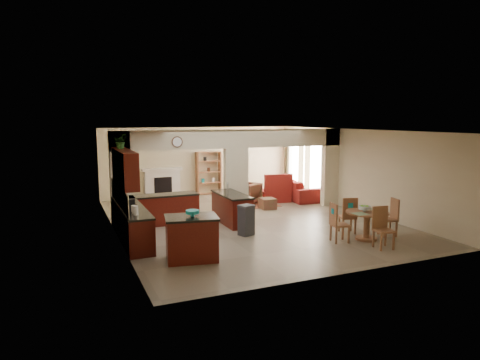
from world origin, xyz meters
name	(u,v)px	position (x,y,z in m)	size (l,w,h in m)	color
floor	(248,220)	(0.00, 0.00, 0.00)	(10.00, 10.00, 0.00)	#7A6B54
ceiling	(248,130)	(0.00, 0.00, 2.80)	(10.00, 10.00, 0.00)	white
wall_back	(199,161)	(0.00, 5.00, 1.40)	(8.00, 8.00, 0.00)	beige
wall_front	(350,207)	(0.00, -5.00, 1.40)	(8.00, 8.00, 0.00)	beige
wall_left	(114,184)	(-4.00, 0.00, 1.40)	(10.00, 10.00, 0.00)	beige
wall_right	(354,170)	(4.00, 0.00, 1.40)	(10.00, 10.00, 0.00)	beige
partition_left_pier	(121,178)	(-3.70, 1.00, 1.40)	(0.60, 0.25, 2.80)	beige
partition_center_pier	(236,181)	(0.00, 1.00, 1.10)	(0.80, 0.25, 2.20)	beige
partition_right_pier	(330,167)	(3.70, 1.00, 1.40)	(0.60, 0.25, 2.80)	beige
partition_header	(236,139)	(0.00, 1.00, 2.50)	(8.00, 0.25, 0.60)	beige
kitchen_counter	(144,217)	(-3.26, -0.25, 0.46)	(2.52, 3.29, 1.48)	#410A07
upper_cabinets	(124,168)	(-3.82, -0.80, 1.92)	(0.35, 2.40, 0.90)	#410A07
peninsula	(232,208)	(-0.60, -0.11, 0.46)	(0.70, 1.85, 0.91)	#410A07
wall_clock	(177,142)	(-2.00, 0.85, 2.45)	(0.34, 0.34, 0.03)	#53301B
rug	(255,205)	(1.20, 2.10, 0.01)	(1.60, 1.30, 0.01)	brown
fireplace	(162,183)	(-1.60, 4.83, 0.61)	(1.60, 0.35, 1.20)	beige
shelving_unit	(209,173)	(0.35, 4.82, 0.90)	(1.00, 0.32, 1.80)	brown
window_a	(316,169)	(3.97, 2.30, 1.20)	(0.02, 0.90, 1.90)	white
window_b	(295,164)	(3.97, 4.00, 1.20)	(0.02, 0.90, 1.90)	white
glazed_door	(305,170)	(3.97, 3.15, 1.05)	(0.02, 0.70, 2.10)	white
drape_a_left	(324,170)	(3.93, 1.70, 1.20)	(0.10, 0.28, 2.30)	#46241C
drape_a_right	(307,167)	(3.93, 2.90, 1.20)	(0.10, 0.28, 2.30)	#46241C
drape_b_left	(301,166)	(3.93, 3.40, 1.20)	(0.10, 0.28, 2.30)	#46241C
drape_b_right	(287,163)	(3.93, 4.60, 1.20)	(0.10, 0.28, 2.30)	#46241C
ceiling_fan	(252,134)	(1.50, 3.00, 2.56)	(1.00, 1.00, 0.10)	white
kitchen_island	(192,238)	(-2.70, -2.93, 0.51)	(1.29, 1.01, 1.00)	#410A07
teal_bowl	(192,213)	(-2.68, -2.94, 1.08)	(0.30, 0.30, 0.14)	teal
trash_can	(246,221)	(-0.74, -1.52, 0.39)	(0.36, 0.31, 0.77)	#313133
dining_table	(367,221)	(1.99, -3.16, 0.50)	(1.10, 1.10, 0.75)	brown
fruit_bowl	(364,208)	(1.92, -3.13, 0.84)	(0.32, 0.32, 0.17)	#6EB526
sofa	(296,188)	(3.30, 2.70, 0.39)	(1.04, 2.66, 0.78)	maroon
chaise	(274,196)	(2.19, 2.46, 0.22)	(1.08, 0.89, 0.43)	maroon
armchair	(247,193)	(1.05, 2.46, 0.39)	(0.84, 0.86, 0.78)	maroon
ottoman	(268,203)	(1.34, 1.32, 0.19)	(0.51, 0.51, 0.37)	maroon
plant	(121,141)	(-3.82, -0.31, 2.57)	(0.36, 0.31, 0.40)	#174C14
chair_north	(349,214)	(1.91, -2.49, 0.55)	(0.53, 0.53, 1.02)	brown
chair_east	(391,216)	(2.85, -3.10, 0.55)	(0.51, 0.51, 1.02)	brown
chair_south	(382,226)	(1.87, -3.87, 0.55)	(0.48, 0.48, 1.02)	brown
chair_west	(337,221)	(1.13, -3.04, 0.55)	(0.49, 0.49, 1.02)	brown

